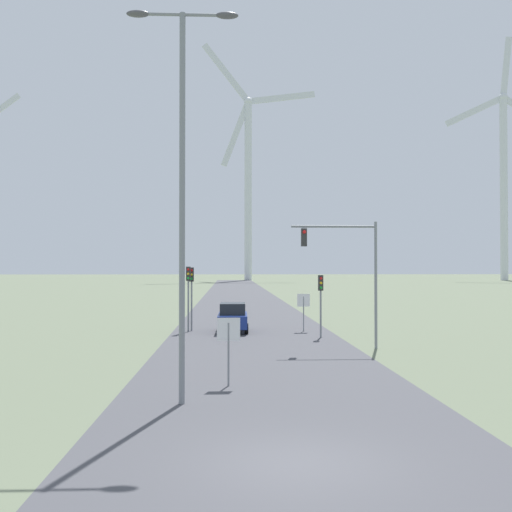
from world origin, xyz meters
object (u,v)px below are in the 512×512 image
object	(u,v)px
stop_sign_far	(304,305)
traffic_light_post_mid_left	(192,284)
wind_turbine_center	(504,171)
traffic_light_mast_overhead	(347,259)
traffic_light_post_near_left	(188,284)
streetlamp	(182,162)
car_approaching	(233,317)
stop_sign_near	(228,338)
traffic_light_post_near_right	(321,292)
wind_turbine_left	(248,171)

from	to	relation	value
stop_sign_far	traffic_light_post_mid_left	size ratio (longest dim) A/B	0.59
stop_sign_far	wind_turbine_center	world-z (taller)	wind_turbine_center
stop_sign_far	traffic_light_mast_overhead	bearing A→B (deg)	-81.44
traffic_light_post_near_left	wind_turbine_center	bearing A→B (deg)	58.28
streetlamp	traffic_light_post_mid_left	distance (m)	20.79
car_approaching	wind_turbine_center	size ratio (longest dim) A/B	0.06
car_approaching	wind_turbine_center	distance (m)	162.35
streetlamp	wind_turbine_center	bearing A→B (deg)	61.97
traffic_light_post_mid_left	streetlamp	bearing A→B (deg)	-87.20
stop_sign_near	car_approaching	distance (m)	16.98
traffic_light_post_near_right	wind_turbine_left	world-z (taller)	wind_turbine_left
stop_sign_near	car_approaching	world-z (taller)	stop_sign_near
stop_sign_far	traffic_light_mast_overhead	size ratio (longest dim) A/B	0.37
traffic_light_post_near_right	wind_turbine_center	xyz separation A→B (m)	(76.47, 139.88, 30.08)
traffic_light_post_near_right	traffic_light_post_mid_left	bearing A→B (deg)	153.15
stop_sign_near	traffic_light_post_near_left	bearing A→B (deg)	98.48
traffic_light_post_near_right	traffic_light_mast_overhead	bearing A→B (deg)	-82.33
traffic_light_post_near_left	traffic_light_post_near_right	xyz separation A→B (m)	(7.89, -3.41, -0.35)
stop_sign_near	traffic_light_post_near_right	xyz separation A→B (m)	(5.32, 13.80, 1.02)
stop_sign_near	wind_turbine_center	bearing A→B (deg)	61.98
traffic_light_post_near_right	traffic_light_post_near_left	bearing A→B (deg)	156.63
traffic_light_post_mid_left	wind_turbine_center	size ratio (longest dim) A/B	0.06
traffic_light_post_near_left	wind_turbine_left	world-z (taller)	wind_turbine_left
traffic_light_mast_overhead	car_approaching	xyz separation A→B (m)	(-5.72, 7.85, -3.60)
traffic_light_post_near_right	wind_turbine_left	size ratio (longest dim) A/B	0.05
stop_sign_far	wind_turbine_center	size ratio (longest dim) A/B	0.03
stop_sign_far	traffic_light_post_near_left	xyz separation A→B (m)	(-7.31, 0.04, 1.35)
traffic_light_post_near_right	traffic_light_post_mid_left	xyz separation A→B (m)	(-7.71, 3.91, 0.31)
traffic_light_post_near_left	wind_turbine_left	size ratio (longest dim) A/B	0.06
wind_turbine_left	wind_turbine_center	bearing A→B (deg)	-3.52
streetlamp	traffic_light_post_mid_left	xyz separation A→B (m)	(-0.99, 20.31, -4.31)
stop_sign_near	traffic_light_post_near_left	distance (m)	17.45
car_approaching	wind_turbine_center	bearing A→B (deg)	59.18
streetlamp	traffic_light_post_near_right	size ratio (longest dim) A/B	3.28
stop_sign_far	traffic_light_mast_overhead	world-z (taller)	traffic_light_mast_overhead
traffic_light_post_near_right	traffic_light_mast_overhead	world-z (taller)	traffic_light_mast_overhead
traffic_light_post_near_left	traffic_light_post_mid_left	world-z (taller)	traffic_light_post_near_left
traffic_light_post_mid_left	car_approaching	world-z (taller)	traffic_light_post_mid_left
traffic_light_post_near_right	traffic_light_mast_overhead	size ratio (longest dim) A/B	0.57
traffic_light_post_near_left	traffic_light_mast_overhead	bearing A→B (deg)	-43.55
streetlamp	wind_turbine_left	size ratio (longest dim) A/B	0.17
traffic_light_post_near_right	traffic_light_mast_overhead	distance (m)	5.08
stop_sign_near	traffic_light_post_mid_left	world-z (taller)	traffic_light_post_mid_left
streetlamp	stop_sign_far	world-z (taller)	streetlamp
stop_sign_far	wind_turbine_left	world-z (taller)	wind_turbine_left
streetlamp	stop_sign_far	size ratio (longest dim) A/B	4.99
traffic_light_mast_overhead	wind_turbine_left	world-z (taller)	wind_turbine_left
stop_sign_far	stop_sign_near	bearing A→B (deg)	-105.43
wind_turbine_left	traffic_light_mast_overhead	bearing A→B (deg)	-89.88
traffic_light_post_mid_left	car_approaching	size ratio (longest dim) A/B	0.98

